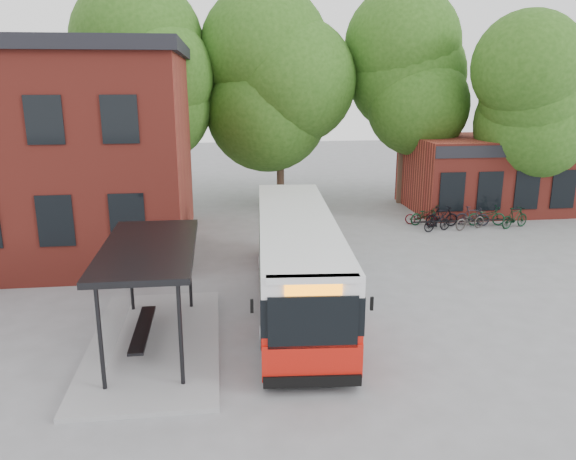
{
  "coord_description": "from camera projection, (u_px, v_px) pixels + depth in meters",
  "views": [
    {
      "loc": [
        -2.6,
        -15.45,
        7.1
      ],
      "look_at": [
        -0.27,
        3.28,
        2.0
      ],
      "focal_mm": 35.0,
      "sensor_mm": 36.0,
      "label": 1
    }
  ],
  "objects": [
    {
      "name": "bus_shelter",
      "position": [
        152.0,
        296.0,
        15.09
      ],
      "size": [
        3.6,
        7.0,
        2.9
      ],
      "primitive_type": null,
      "color": "black",
      "rests_on": "ground"
    },
    {
      "name": "bicycle_7",
      "position": [
        515.0,
        218.0,
        27.46
      ],
      "size": [
        1.79,
        1.07,
        1.04
      ],
      "primitive_type": "imported",
      "rotation": [
        0.0,
        0.0,
        1.93
      ],
      "color": "black",
      "rests_on": "ground"
    },
    {
      "name": "bicycle_4",
      "position": [
        470.0,
        220.0,
        27.22
      ],
      "size": [
        1.85,
        1.13,
        0.92
      ],
      "primitive_type": "imported",
      "rotation": [
        0.0,
        0.0,
        1.89
      ],
      "color": "#3D3835",
      "rests_on": "ground"
    },
    {
      "name": "tree_0",
      "position": [
        153.0,
        109.0,
        30.14
      ],
      "size": [
        7.92,
        7.92,
        11.0
      ],
      "primitive_type": null,
      "color": "#254E14",
      "rests_on": "ground"
    },
    {
      "name": "tree_2",
      "position": [
        405.0,
        108.0,
        31.81
      ],
      "size": [
        7.92,
        7.92,
        11.0
      ],
      "primitive_type": null,
      "color": "#254E14",
      "rests_on": "ground"
    },
    {
      "name": "bicycle_6",
      "position": [
        486.0,
        216.0,
        27.94
      ],
      "size": [
        1.93,
        0.84,
        0.99
      ],
      "primitive_type": "imported",
      "rotation": [
        0.0,
        0.0,
        1.47
      ],
      "color": "#0B381F",
      "rests_on": "ground"
    },
    {
      "name": "tree_1",
      "position": [
        280.0,
        113.0,
        32.01
      ],
      "size": [
        7.92,
        7.92,
        10.4
      ],
      "primitive_type": null,
      "color": "#254E14",
      "rests_on": "ground"
    },
    {
      "name": "ground",
      "position": [
        310.0,
        321.0,
        16.97
      ],
      "size": [
        100.0,
        100.0,
        0.0
      ],
      "primitive_type": "plane",
      "color": "slate"
    },
    {
      "name": "bicycle_2",
      "position": [
        426.0,
        215.0,
        28.19
      ],
      "size": [
        1.97,
        1.16,
        0.98
      ],
      "primitive_type": "imported",
      "rotation": [
        0.0,
        0.0,
        1.87
      ],
      "color": "black",
      "rests_on": "ground"
    },
    {
      "name": "bicycle_1",
      "position": [
        437.0,
        222.0,
        26.86
      ],
      "size": [
        1.58,
        0.86,
        0.91
      ],
      "primitive_type": "imported",
      "rotation": [
        0.0,
        0.0,
        1.87
      ],
      "color": "black",
      "rests_on": "ground"
    },
    {
      "name": "city_bus",
      "position": [
        296.0,
        260.0,
        18.07
      ],
      "size": [
        3.23,
        11.49,
        2.88
      ],
      "primitive_type": null,
      "rotation": [
        0.0,
        0.0,
        -0.07
      ],
      "color": "red",
      "rests_on": "ground"
    },
    {
      "name": "bicycle_5",
      "position": [
        473.0,
        216.0,
        27.9
      ],
      "size": [
        1.68,
        0.91,
        0.97
      ],
      "primitive_type": "imported",
      "rotation": [
        0.0,
        0.0,
        1.27
      ],
      "color": "black",
      "rests_on": "ground"
    },
    {
      "name": "shop_row",
      "position": [
        533.0,
        172.0,
        31.65
      ],
      "size": [
        14.0,
        6.2,
        4.0
      ],
      "primitive_type": null,
      "color": "maroon",
      "rests_on": "ground"
    },
    {
      "name": "bicycle_0",
      "position": [
        421.0,
        217.0,
        28.07
      ],
      "size": [
        1.64,
        1.1,
        0.82
      ],
      "primitive_type": "imported",
      "rotation": [
        0.0,
        0.0,
        1.17
      ],
      "color": "#48070D",
      "rests_on": "ground"
    },
    {
      "name": "bicycle_3",
      "position": [
        442.0,
        217.0,
        27.65
      ],
      "size": [
        1.77,
        0.65,
        1.04
      ],
      "primitive_type": "imported",
      "rotation": [
        0.0,
        0.0,
        1.66
      ],
      "color": "black",
      "rests_on": "ground"
    },
    {
      "name": "tree_3",
      "position": [
        523.0,
        128.0,
        28.8
      ],
      "size": [
        7.04,
        7.04,
        9.28
      ],
      "primitive_type": null,
      "color": "#254E14",
      "rests_on": "ground"
    },
    {
      "name": "bike_rail",
      "position": [
        463.0,
        224.0,
        27.6
      ],
      "size": [
        5.2,
        0.1,
        0.38
      ],
      "primitive_type": null,
      "color": "black",
      "rests_on": "ground"
    }
  ]
}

